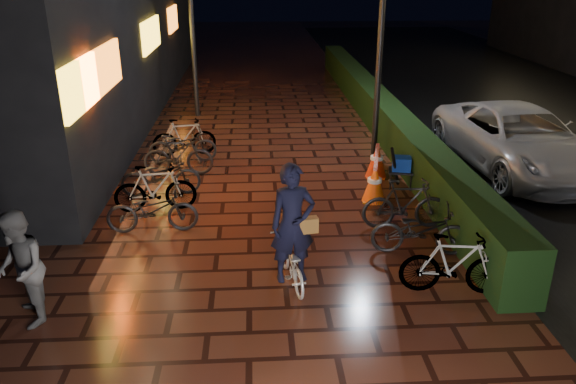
{
  "coord_description": "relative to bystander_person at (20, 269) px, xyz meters",
  "views": [
    {
      "loc": [
        -0.41,
        -8.49,
        4.62
      ],
      "look_at": [
        0.11,
        0.04,
        1.1
      ],
      "focal_mm": 35.0,
      "sensor_mm": 36.0,
      "label": 1
    }
  ],
  "objects": [
    {
      "name": "van",
      "position": [
        9.36,
        5.62,
        -0.09
      ],
      "size": [
        2.88,
        5.48,
        1.47
      ],
      "primitive_type": "imported",
      "rotation": [
        0.0,
        0.0,
        0.09
      ],
      "color": "#ACACB1",
      "rests_on": "ground"
    },
    {
      "name": "traffic_barrier",
      "position": [
        5.76,
        4.61,
        -0.44
      ],
      "size": [
        0.85,
        1.91,
        0.78
      ],
      "color": "#FF5A0D",
      "rests_on": "ground"
    },
    {
      "name": "cart_assembly",
      "position": [
        6.31,
        4.59,
        -0.31
      ],
      "size": [
        0.65,
        0.55,
        1.02
      ],
      "color": "black",
      "rests_on": "ground"
    },
    {
      "name": "hedge",
      "position": [
        6.88,
        9.78,
        -0.33
      ],
      "size": [
        0.7,
        20.0,
        1.0
      ],
      "primitive_type": "cube",
      "color": "black",
      "rests_on": "ground"
    },
    {
      "name": "parked_bikes_storefront",
      "position": [
        1.28,
        5.03,
        -0.37
      ],
      "size": [
        1.93,
        5.08,
        0.97
      ],
      "color": "black",
      "rests_on": "ground"
    },
    {
      "name": "cyclist",
      "position": [
        3.68,
        0.76,
        -0.09
      ],
      "size": [
        0.76,
        1.44,
        1.97
      ],
      "color": "silver",
      "rests_on": "ground"
    },
    {
      "name": "parked_bikes_hedge",
      "position": [
        5.95,
        1.54,
        -0.36
      ],
      "size": [
        1.84,
        2.82,
        0.97
      ],
      "color": "black",
      "rests_on": "ground"
    },
    {
      "name": "ground",
      "position": [
        3.58,
        1.78,
        -0.83
      ],
      "size": [
        80.0,
        80.0,
        0.0
      ],
      "primitive_type": "plane",
      "color": "#381911",
      "rests_on": "ground"
    },
    {
      "name": "bystander_person",
      "position": [
        0.0,
        0.0,
        0.0
      ],
      "size": [
        0.89,
        0.99,
        1.65
      ],
      "primitive_type": "imported",
      "rotation": [
        0.0,
        0.0,
        -1.16
      ],
      "color": "#5C5C5F",
      "rests_on": "ground"
    },
    {
      "name": "lamp_post_hedge",
      "position": [
        6.17,
        6.74,
        2.26
      ],
      "size": [
        0.53,
        0.22,
        5.6
      ],
      "color": "black",
      "rests_on": "ground"
    },
    {
      "name": "lamp_post_sf",
      "position": [
        1.32,
        11.18,
        2.22
      ],
      "size": [
        0.52,
        0.24,
        5.53
      ],
      "color": "black",
      "rests_on": "ground"
    }
  ]
}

